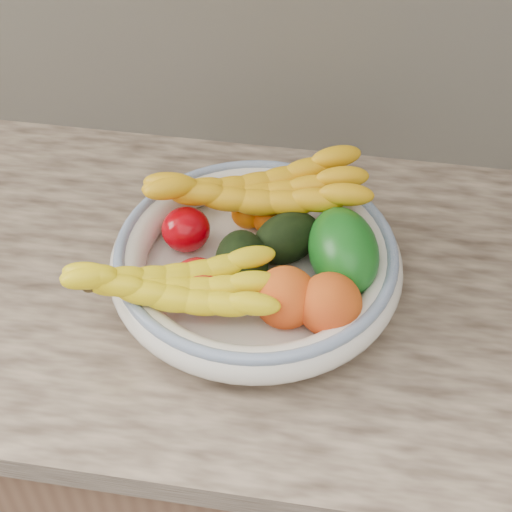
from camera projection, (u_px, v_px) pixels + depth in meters
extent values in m
cube|color=brown|center=(258.00, 454.00, 1.42)|extent=(2.40, 0.62, 0.86)
cube|color=tan|center=(258.00, 286.00, 1.11)|extent=(2.44, 0.66, 0.04)
cube|color=#BDB5A2|center=(292.00, 4.00, 1.13)|extent=(2.40, 0.02, 0.50)
cylinder|color=silver|center=(256.00, 283.00, 1.07)|extent=(0.13, 0.13, 0.02)
cylinder|color=silver|center=(256.00, 276.00, 1.06)|extent=(0.32, 0.32, 0.01)
torus|color=silver|center=(256.00, 262.00, 1.04)|extent=(0.39, 0.39, 0.05)
torus|color=#32548E|center=(256.00, 251.00, 1.03)|extent=(0.37, 0.37, 0.02)
ellipsoid|color=orange|center=(248.00, 213.00, 1.10)|extent=(0.06, 0.06, 0.04)
ellipsoid|color=#FF5E05|center=(281.00, 212.00, 1.11)|extent=(0.05, 0.05, 0.04)
ellipsoid|color=#E85E04|center=(269.00, 219.00, 1.10)|extent=(0.05, 0.05, 0.04)
ellipsoid|color=#A30009|center=(186.00, 229.00, 1.07)|extent=(0.07, 0.07, 0.06)
ellipsoid|color=red|center=(198.00, 285.00, 1.00)|extent=(0.09, 0.09, 0.07)
ellipsoid|color=black|center=(242.00, 263.00, 1.02)|extent=(0.09, 0.11, 0.07)
ellipsoid|color=black|center=(287.00, 238.00, 1.05)|extent=(0.12, 0.12, 0.07)
ellipsoid|color=#0F5413|center=(343.00, 251.00, 1.02)|extent=(0.15, 0.17, 0.12)
ellipsoid|color=orange|center=(286.00, 298.00, 0.97)|extent=(0.10, 0.10, 0.08)
ellipsoid|color=orange|center=(330.00, 304.00, 0.96)|extent=(0.10, 0.10, 0.08)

